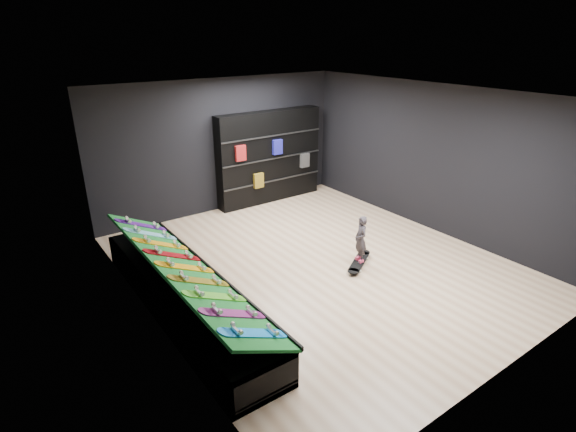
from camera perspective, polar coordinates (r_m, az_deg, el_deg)
floor at (r=8.22m, az=3.67°, el=-6.11°), size 6.00×7.00×0.01m
ceiling at (r=7.29m, az=4.26°, el=15.10°), size 6.00×7.00×0.01m
wall_back at (r=10.45m, az=-8.45°, el=8.79°), size 6.00×0.02×3.00m
wall_front at (r=5.61m, az=27.33°, el=-5.87°), size 6.00×0.02×3.00m
wall_left at (r=6.27m, az=-17.78°, el=-1.42°), size 0.02×7.00×3.00m
wall_right at (r=9.74m, az=17.83°, el=6.95°), size 0.02×7.00×3.00m
display_rack at (r=6.97m, az=-13.04°, el=-10.00°), size 0.90×4.50×0.50m
turf_ramp at (r=6.76m, az=-12.99°, el=-6.57°), size 0.92×4.50×0.46m
back_shelving at (r=10.97m, az=-2.38°, el=7.51°), size 2.75×0.32×2.20m
floor_skateboard at (r=8.25m, az=9.01°, el=-5.91°), size 0.95×0.70×0.09m
child at (r=8.11m, az=9.14°, el=-4.02°), size 0.20×0.23×0.52m
display_board_0 at (r=5.30m, az=-4.37°, el=-14.60°), size 0.93×0.22×0.50m
display_board_1 at (r=5.64m, az=-6.96°, el=-12.17°), size 0.93×0.22×0.50m
display_board_2 at (r=5.99m, az=-9.21°, el=-10.00°), size 0.93×0.22×0.50m
display_board_3 at (r=6.36m, az=-11.18°, el=-8.07°), size 0.93×0.22×0.50m
display_board_4 at (r=6.75m, az=-12.91°, el=-6.34°), size 0.93×0.22×0.50m
display_board_5 at (r=7.15m, az=-14.44°, el=-4.80°), size 0.93×0.22×0.50m
display_board_6 at (r=7.55m, az=-15.80°, el=-3.43°), size 0.93×0.22×0.50m
display_board_7 at (r=7.96m, az=-17.02°, el=-2.19°), size 0.93×0.22×0.50m
display_board_8 at (r=8.38m, az=-18.11°, el=-1.07°), size 0.93×0.22×0.50m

